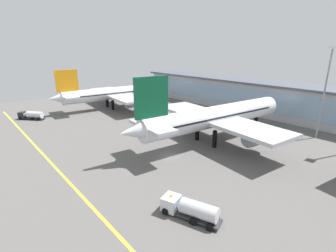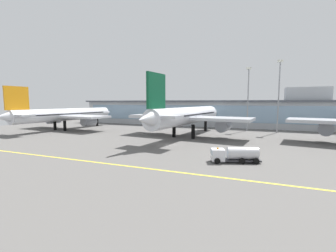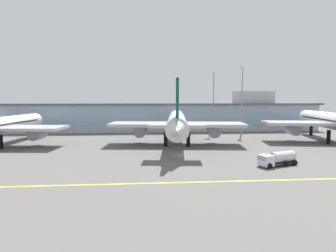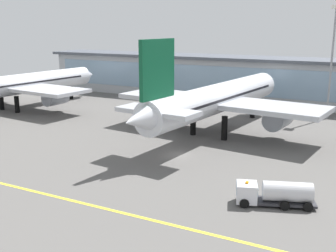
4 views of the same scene
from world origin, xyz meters
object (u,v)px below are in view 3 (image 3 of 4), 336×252
at_px(airliner_far_right, 335,122).
at_px(apron_light_mast_centre, 242,91).
at_px(fuel_tanker_truck, 277,159).
at_px(apron_light_mast_west, 213,94).
at_px(airliner_near_right, 177,123).

relative_size(airliner_far_right, apron_light_mast_centre, 2.04).
height_order(airliner_far_right, fuel_tanker_truck, airliner_far_right).
distance_m(apron_light_mast_west, apron_light_mast_centre, 10.90).
distance_m(fuel_tanker_truck, apron_light_mast_west, 53.39).
xyz_separation_m(airliner_far_right, fuel_tanker_truck, (-32.63, -27.83, -5.13)).
relative_size(airliner_near_right, apron_light_mast_centre, 2.07).
bearing_deg(apron_light_mast_centre, fuel_tanker_truck, -101.24).
distance_m(airliner_near_right, apron_light_mast_west, 30.52).
bearing_deg(apron_light_mast_west, apron_light_mast_centre, -11.66).
xyz_separation_m(airliner_far_right, apron_light_mast_west, (-33.48, 23.58, 9.25)).
height_order(airliner_far_right, apron_light_mast_centre, apron_light_mast_centre).
xyz_separation_m(airliner_near_right, airliner_far_right, (50.42, 0.10, -0.09)).
bearing_deg(airliner_near_right, fuel_tanker_truck, -140.99).
bearing_deg(fuel_tanker_truck, apron_light_mast_west, -108.75).
bearing_deg(airliner_far_right, fuel_tanker_truck, 140.12).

